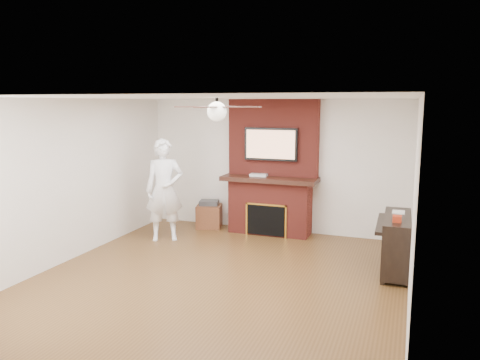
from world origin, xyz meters
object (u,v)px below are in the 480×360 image
(fireplace, at_px, (271,181))
(piano, at_px, (396,242))
(side_table, at_px, (209,215))
(person, at_px, (164,190))

(fireplace, bearing_deg, piano, -30.99)
(side_table, distance_m, piano, 3.78)
(fireplace, height_order, piano, fireplace)
(person, relative_size, piano, 1.43)
(piano, bearing_deg, person, 174.95)
(fireplace, relative_size, piano, 1.97)
(person, distance_m, piano, 3.97)
(fireplace, height_order, side_table, fireplace)
(fireplace, xyz_separation_m, side_table, (-1.24, -0.07, -0.75))
(person, bearing_deg, piano, -33.16)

